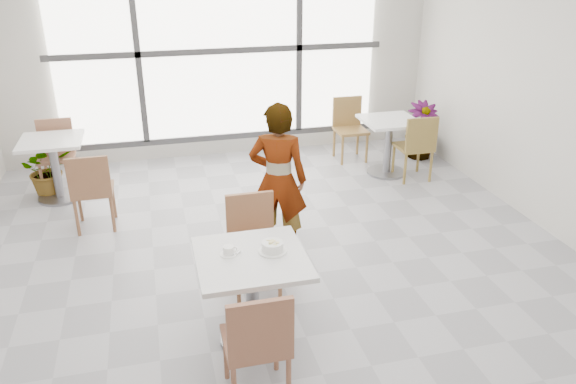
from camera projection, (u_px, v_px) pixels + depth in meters
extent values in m
plane|color=#9E9EA5|center=(280.00, 278.00, 5.17)|extent=(7.00, 7.00, 0.00)
plane|color=silver|center=(220.00, 50.00, 7.66)|extent=(6.00, 0.00, 6.00)
cube|color=white|center=(221.00, 51.00, 7.61)|extent=(4.40, 0.04, 2.40)
cube|color=#3F3F42|center=(221.00, 51.00, 7.58)|extent=(4.60, 0.05, 0.08)
cube|color=#3F3F42|center=(138.00, 55.00, 7.33)|extent=(0.08, 0.05, 2.40)
cube|color=#3F3F42|center=(299.00, 48.00, 7.83)|extent=(0.08, 0.05, 2.40)
cube|color=#3F3F42|center=(225.00, 137.00, 8.08)|extent=(4.60, 0.05, 0.08)
cube|color=silver|center=(251.00, 259.00, 4.07)|extent=(0.80, 0.80, 0.04)
cylinder|color=slate|center=(253.00, 302.00, 4.22)|extent=(0.10, 0.10, 0.71)
cylinder|color=slate|center=(254.00, 338.00, 4.36)|extent=(0.52, 0.52, 0.03)
cube|color=#955C43|center=(255.00, 341.00, 3.69)|extent=(0.42, 0.42, 0.04)
cube|color=#955C43|center=(261.00, 330.00, 3.42)|extent=(0.42, 0.04, 0.42)
cylinder|color=#955C43|center=(276.00, 346.00, 3.98)|extent=(0.04, 0.04, 0.41)
cylinder|color=#955C43|center=(289.00, 381.00, 3.66)|extent=(0.04, 0.04, 0.41)
cylinder|color=#955C43|center=(226.00, 355.00, 3.90)|extent=(0.04, 0.04, 0.41)
cube|color=#9A6341|center=(255.00, 249.00, 4.80)|extent=(0.42, 0.42, 0.04)
cube|color=#9A6341|center=(250.00, 215.00, 4.88)|extent=(0.42, 0.04, 0.42)
cylinder|color=#9A6341|center=(238.00, 285.00, 4.70)|extent=(0.04, 0.04, 0.41)
cylinder|color=#9A6341|center=(232.00, 263.00, 5.01)|extent=(0.04, 0.04, 0.41)
cylinder|color=#9A6341|center=(280.00, 279.00, 4.78)|extent=(0.04, 0.04, 0.41)
cylinder|color=#9A6341|center=(271.00, 258.00, 5.10)|extent=(0.04, 0.04, 0.41)
cylinder|color=white|center=(272.00, 251.00, 4.12)|extent=(0.21, 0.21, 0.01)
cylinder|color=white|center=(272.00, 246.00, 4.10)|extent=(0.16, 0.16, 0.07)
torus|color=white|center=(272.00, 243.00, 4.09)|extent=(0.16, 0.16, 0.01)
cylinder|color=beige|center=(272.00, 246.00, 4.10)|extent=(0.14, 0.14, 0.05)
cylinder|color=#F4E59D|center=(272.00, 241.00, 4.10)|extent=(0.03, 0.03, 0.02)
cylinder|color=#F7E49F|center=(277.00, 243.00, 4.07)|extent=(0.03, 0.03, 0.01)
cylinder|color=beige|center=(272.00, 242.00, 4.08)|extent=(0.03, 0.03, 0.01)
cylinder|color=beige|center=(271.00, 242.00, 4.08)|extent=(0.03, 0.03, 0.02)
cylinder|color=beige|center=(273.00, 242.00, 4.09)|extent=(0.03, 0.03, 0.02)
cylinder|color=#F7E79F|center=(268.00, 240.00, 4.11)|extent=(0.03, 0.03, 0.02)
cylinder|color=#F4EA9D|center=(271.00, 243.00, 4.07)|extent=(0.03, 0.03, 0.02)
cylinder|color=beige|center=(275.00, 245.00, 4.05)|extent=(0.03, 0.03, 0.02)
cylinder|color=beige|center=(273.00, 243.00, 4.08)|extent=(0.03, 0.03, 0.02)
cylinder|color=beige|center=(274.00, 241.00, 4.10)|extent=(0.03, 0.03, 0.02)
cylinder|color=beige|center=(270.00, 244.00, 4.06)|extent=(0.03, 0.03, 0.01)
cylinder|color=white|center=(229.00, 254.00, 4.08)|extent=(0.13, 0.13, 0.01)
cylinder|color=white|center=(228.00, 250.00, 4.07)|extent=(0.08, 0.08, 0.06)
torus|color=white|center=(234.00, 249.00, 4.08)|extent=(0.05, 0.01, 0.05)
cylinder|color=black|center=(228.00, 247.00, 4.06)|extent=(0.07, 0.07, 0.00)
cube|color=silver|center=(236.00, 254.00, 4.07)|extent=(0.09, 0.05, 0.00)
sphere|color=silver|center=(240.00, 252.00, 4.09)|extent=(0.02, 0.02, 0.02)
imported|color=black|center=(278.00, 180.00, 5.33)|extent=(0.65, 0.54, 1.53)
cube|color=white|center=(51.00, 141.00, 6.50)|extent=(0.70, 0.70, 0.04)
cylinder|color=gray|center=(56.00, 171.00, 6.65)|extent=(0.10, 0.10, 0.71)
cylinder|color=gray|center=(61.00, 197.00, 6.79)|extent=(0.52, 0.52, 0.03)
cube|color=white|center=(390.00, 121.00, 7.24)|extent=(0.70, 0.70, 0.04)
cylinder|color=gray|center=(388.00, 148.00, 7.39)|extent=(0.10, 0.10, 0.71)
cylinder|color=gray|center=(386.00, 172.00, 7.53)|extent=(0.52, 0.52, 0.03)
cube|color=brown|center=(93.00, 190.00, 5.95)|extent=(0.42, 0.42, 0.04)
cube|color=brown|center=(89.00, 177.00, 5.68)|extent=(0.42, 0.04, 0.42)
cylinder|color=brown|center=(114.00, 201.00, 6.24)|extent=(0.04, 0.04, 0.41)
cylinder|color=brown|center=(113.00, 214.00, 5.92)|extent=(0.04, 0.04, 0.41)
cylinder|color=brown|center=(80.00, 204.00, 6.16)|extent=(0.04, 0.04, 0.41)
cylinder|color=brown|center=(77.00, 218.00, 5.84)|extent=(0.04, 0.04, 0.41)
cube|color=#A16B4F|center=(57.00, 158.00, 6.86)|extent=(0.42, 0.42, 0.04)
cube|color=#A16B4F|center=(55.00, 135.00, 6.93)|extent=(0.42, 0.04, 0.42)
cylinder|color=#A16B4F|center=(42.00, 181.00, 6.75)|extent=(0.04, 0.04, 0.41)
cylinder|color=#A16B4F|center=(46.00, 171.00, 7.07)|extent=(0.04, 0.04, 0.41)
cylinder|color=#A16B4F|center=(74.00, 178.00, 6.83)|extent=(0.04, 0.04, 0.41)
cylinder|color=#A16B4F|center=(76.00, 168.00, 7.15)|extent=(0.04, 0.04, 0.41)
cube|color=olive|center=(413.00, 147.00, 7.21)|extent=(0.42, 0.42, 0.04)
cube|color=olive|center=(422.00, 134.00, 6.95)|extent=(0.42, 0.04, 0.42)
cylinder|color=olive|center=(418.00, 157.00, 7.50)|extent=(0.04, 0.04, 0.41)
cylinder|color=olive|center=(431.00, 167.00, 7.19)|extent=(0.04, 0.04, 0.41)
cylinder|color=olive|center=(393.00, 160.00, 7.42)|extent=(0.04, 0.04, 0.41)
cylinder|color=olive|center=(405.00, 169.00, 7.11)|extent=(0.04, 0.04, 0.41)
cube|color=olive|center=(351.00, 131.00, 7.84)|extent=(0.42, 0.42, 0.04)
cube|color=olive|center=(347.00, 111.00, 7.92)|extent=(0.42, 0.04, 0.42)
cylinder|color=olive|center=(342.00, 151.00, 7.74)|extent=(0.04, 0.04, 0.41)
cylinder|color=olive|center=(334.00, 143.00, 8.05)|extent=(0.04, 0.04, 0.41)
cylinder|color=olive|center=(367.00, 149.00, 7.82)|extent=(0.04, 0.04, 0.41)
cylinder|color=olive|center=(358.00, 141.00, 8.14)|extent=(0.04, 0.04, 0.41)
imported|color=#578043|center=(47.00, 169.00, 6.80)|extent=(0.72, 0.67, 0.65)
imported|color=#477036|center=(421.00, 130.00, 7.95)|extent=(0.48, 0.48, 0.81)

